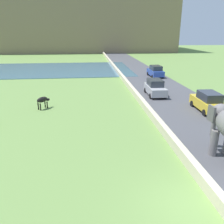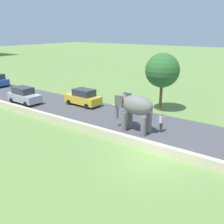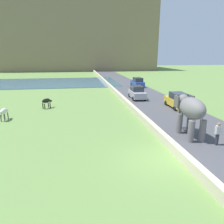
# 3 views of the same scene
# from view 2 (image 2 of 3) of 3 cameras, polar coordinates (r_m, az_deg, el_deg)

# --- Properties ---
(ground_plane) EXTENTS (220.00, 220.00, 0.00)m
(ground_plane) POSITION_cam_2_polar(r_m,az_deg,el_deg) (16.61, 8.15, -10.36)
(ground_plane) COLOR #6B8E47
(road_surface) EXTENTS (7.00, 120.00, 0.06)m
(road_surface) POSITION_cam_2_polar(r_m,az_deg,el_deg) (33.12, -19.30, 3.24)
(road_surface) COLOR #4C4C51
(road_surface) RESTS_ON ground
(barrier_wall) EXTENTS (0.40, 110.00, 0.63)m
(barrier_wall) POSITION_cam_2_polar(r_m,az_deg,el_deg) (29.44, -23.09, 1.64)
(barrier_wall) COLOR beige
(barrier_wall) RESTS_ON ground
(elephant) EXTENTS (1.44, 3.47, 2.99)m
(elephant) POSITION_cam_2_polar(r_m,az_deg,el_deg) (20.07, 4.93, 1.09)
(elephant) COLOR slate
(elephant) RESTS_ON ground
(person_beside_elephant) EXTENTS (0.36, 0.22, 1.63)m
(person_beside_elephant) POSITION_cam_2_polar(r_m,az_deg,el_deg) (20.49, 10.78, -2.24)
(person_beside_elephant) COLOR #33333D
(person_beside_elephant) RESTS_ON ground
(car_silver) EXTENTS (1.90, 4.05, 1.80)m
(car_silver) POSITION_cam_2_polar(r_m,az_deg,el_deg) (29.77, -18.76, 3.47)
(car_silver) COLOR #B7B7BC
(car_silver) RESTS_ON ground
(car_yellow) EXTENTS (1.91, 4.06, 1.80)m
(car_yellow) POSITION_cam_2_polar(r_m,az_deg,el_deg) (27.55, -6.36, 3.21)
(car_yellow) COLOR gold
(car_yellow) RESTS_ON ground
(tree_near) EXTENTS (3.29, 3.29, 5.66)m
(tree_near) POSITION_cam_2_polar(r_m,az_deg,el_deg) (25.51, 11.02, 8.95)
(tree_near) COLOR brown
(tree_near) RESTS_ON ground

